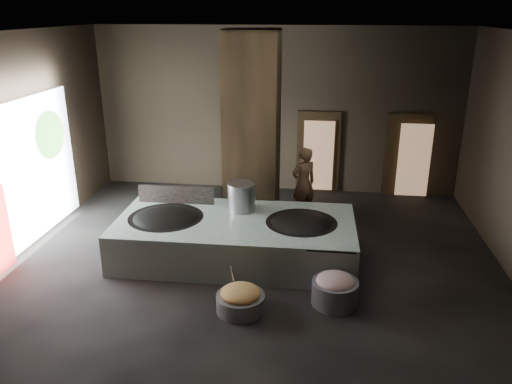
# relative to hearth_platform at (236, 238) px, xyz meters

# --- Properties ---
(floor) EXTENTS (10.00, 9.00, 0.10)m
(floor) POSITION_rel_hearth_platform_xyz_m (0.41, -0.15, -0.47)
(floor) COLOR black
(floor) RESTS_ON ground
(ceiling) EXTENTS (10.00, 9.00, 0.10)m
(ceiling) POSITION_rel_hearth_platform_xyz_m (0.41, -0.15, 4.13)
(ceiling) COLOR black
(ceiling) RESTS_ON back_wall
(back_wall) EXTENTS (10.00, 0.10, 4.50)m
(back_wall) POSITION_rel_hearth_platform_xyz_m (0.41, 4.40, 1.83)
(back_wall) COLOR black
(back_wall) RESTS_ON ground
(front_wall) EXTENTS (10.00, 0.10, 4.50)m
(front_wall) POSITION_rel_hearth_platform_xyz_m (0.41, -4.70, 1.83)
(front_wall) COLOR black
(front_wall) RESTS_ON ground
(left_wall) EXTENTS (0.10, 9.00, 4.50)m
(left_wall) POSITION_rel_hearth_platform_xyz_m (-4.64, -0.15, 1.83)
(left_wall) COLOR black
(left_wall) RESTS_ON ground
(pillar) EXTENTS (1.20, 1.20, 4.50)m
(pillar) POSITION_rel_hearth_platform_xyz_m (0.11, 1.75, 1.83)
(pillar) COLOR black
(pillar) RESTS_ON ground
(hearth_platform) EXTENTS (4.89, 2.39, 0.84)m
(hearth_platform) POSITION_rel_hearth_platform_xyz_m (0.00, 0.00, 0.00)
(hearth_platform) COLOR silver
(hearth_platform) RESTS_ON ground
(platform_cap) EXTENTS (4.75, 2.28, 0.03)m
(platform_cap) POSITION_rel_hearth_platform_xyz_m (0.00, -0.00, 0.39)
(platform_cap) COLOR black
(platform_cap) RESTS_ON hearth_platform
(wok_left) EXTENTS (1.53, 1.53, 0.42)m
(wok_left) POSITION_rel_hearth_platform_xyz_m (-1.45, -0.05, 0.33)
(wok_left) COLOR black
(wok_left) RESTS_ON hearth_platform
(wok_left_rim) EXTENTS (1.56, 1.56, 0.05)m
(wok_left_rim) POSITION_rel_hearth_platform_xyz_m (-1.45, -0.05, 0.40)
(wok_left_rim) COLOR black
(wok_left_rim) RESTS_ON hearth_platform
(wok_right) EXTENTS (1.43, 1.43, 0.40)m
(wok_right) POSITION_rel_hearth_platform_xyz_m (1.35, 0.05, 0.33)
(wok_right) COLOR black
(wok_right) RESTS_ON hearth_platform
(wok_right_rim) EXTENTS (1.46, 1.46, 0.05)m
(wok_right_rim) POSITION_rel_hearth_platform_xyz_m (1.35, 0.05, 0.40)
(wok_right_rim) COLOR black
(wok_right_rim) RESTS_ON hearth_platform
(stock_pot) EXTENTS (0.59, 0.59, 0.63)m
(stock_pot) POSITION_rel_hearth_platform_xyz_m (0.05, 0.55, 0.71)
(stock_pot) COLOR gray
(stock_pot) RESTS_ON hearth_platform
(splash_guard) EXTENTS (1.69, 0.09, 0.42)m
(splash_guard) POSITION_rel_hearth_platform_xyz_m (-1.45, 0.75, 0.61)
(splash_guard) COLOR black
(splash_guard) RESTS_ON hearth_platform
(cook) EXTENTS (0.78, 0.72, 1.81)m
(cook) POSITION_rel_hearth_platform_xyz_m (1.30, 2.25, 0.48)
(cook) COLOR #956F4C
(cook) RESTS_ON ground
(veg_basin) EXTENTS (1.09, 1.09, 0.31)m
(veg_basin) POSITION_rel_hearth_platform_xyz_m (0.42, -1.95, -0.27)
(veg_basin) COLOR gray
(veg_basin) RESTS_ON ground
(veg_fill) EXTENTS (0.69, 0.69, 0.21)m
(veg_fill) POSITION_rel_hearth_platform_xyz_m (0.42, -1.95, -0.07)
(veg_fill) COLOR #A2A550
(veg_fill) RESTS_ON veg_basin
(ladle) EXTENTS (0.05, 0.33, 0.60)m
(ladle) POSITION_rel_hearth_platform_xyz_m (0.27, -1.80, 0.13)
(ladle) COLOR gray
(ladle) RESTS_ON veg_basin
(meat_basin) EXTENTS (0.92, 0.92, 0.45)m
(meat_basin) POSITION_rel_hearth_platform_xyz_m (2.03, -1.52, -0.20)
(meat_basin) COLOR gray
(meat_basin) RESTS_ON ground
(meat_fill) EXTENTS (0.68, 0.68, 0.26)m
(meat_fill) POSITION_rel_hearth_platform_xyz_m (2.03, -1.52, 0.03)
(meat_fill) COLOR #AF6E69
(meat_fill) RESTS_ON meat_basin
(doorway_near) EXTENTS (1.18, 0.08, 2.38)m
(doorway_near) POSITION_rel_hearth_platform_xyz_m (1.61, 4.30, 0.68)
(doorway_near) COLOR black
(doorway_near) RESTS_ON ground
(doorway_near_glow) EXTENTS (0.83, 0.04, 1.97)m
(doorway_near_glow) POSITION_rel_hearth_platform_xyz_m (1.62, 4.22, 0.63)
(doorway_near_glow) COLOR #8C6647
(doorway_near_glow) RESTS_ON ground
(doorway_far) EXTENTS (1.18, 0.08, 2.38)m
(doorway_far) POSITION_rel_hearth_platform_xyz_m (4.01, 4.30, 0.68)
(doorway_far) COLOR black
(doorway_far) RESTS_ON ground
(doorway_far_glow) EXTENTS (0.85, 0.04, 2.00)m
(doorway_far_glow) POSITION_rel_hearth_platform_xyz_m (4.19, 4.11, 0.63)
(doorway_far_glow) COLOR #8C6647
(doorway_far_glow) RESTS_ON ground
(left_opening) EXTENTS (0.04, 4.20, 3.10)m
(left_opening) POSITION_rel_hearth_platform_xyz_m (-4.54, 0.05, 1.18)
(left_opening) COLOR white
(left_opening) RESTS_ON ground
(tree_silhouette) EXTENTS (0.28, 1.10, 1.10)m
(tree_silhouette) POSITION_rel_hearth_platform_xyz_m (-4.44, 1.15, 1.78)
(tree_silhouette) COLOR #194714
(tree_silhouette) RESTS_ON left_opening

